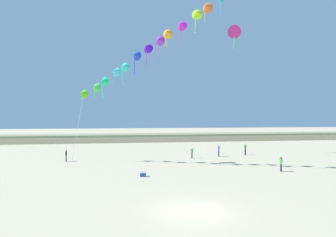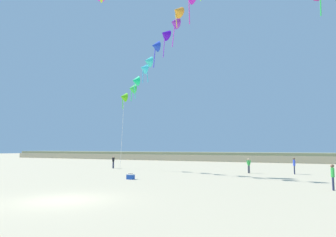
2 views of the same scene
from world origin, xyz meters
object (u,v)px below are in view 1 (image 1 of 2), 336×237
Objects in this scene: person_far_left at (219,150)px; person_far_right at (245,149)px; large_kite_low_lead at (234,32)px; person_near_right at (192,152)px; beach_cooler at (143,174)px; person_near_left at (281,163)px; person_mid_center at (66,155)px.

person_far_right is at bearing 12.69° from person_far_left.
person_far_left is at bearing -167.31° from person_far_right.
person_far_right is (4.51, 1.01, 0.04)m from person_far_left.
person_near_right is at bearing -161.18° from large_kite_low_lead.
person_near_right is 0.41× the size of large_kite_low_lead.
beach_cooler is at bearing -125.42° from person_near_right.
beach_cooler is (-14.46, -12.70, -18.35)m from large_kite_low_lead.
large_kite_low_lead is (0.14, 12.56, 17.67)m from person_near_left.
person_near_left reaches higher than beach_cooler.
large_kite_low_lead reaches higher than person_mid_center.
person_far_right reaches higher than person_near_right.
person_far_right reaches higher than person_mid_center.
person_far_left is 0.96× the size of person_far_right.
person_far_right is 0.46× the size of large_kite_low_lead.
person_far_left reaches higher than person_near_right.
person_near_left is 12.07m from person_far_right.
person_far_right is at bearing 37.16° from beach_cooler.
person_near_left is 2.66× the size of beach_cooler.
person_mid_center is 29.71m from large_kite_low_lead.
large_kite_low_lead is 26.59m from beach_cooler.
beach_cooler is at bearing -138.72° from large_kite_low_lead.
large_kite_low_lead reaches higher than person_far_left.
beach_cooler is at bearing -179.45° from person_near_left.
beach_cooler is (9.25, -9.97, -0.67)m from person_mid_center.
person_far_left is 4.62m from person_far_right.
person_near_right is 0.89× the size of person_far_right.
person_near_left is 1.03× the size of person_near_right.
person_mid_center is 25.30m from person_far_right.
large_kite_low_lead is (7.17, 2.44, 17.70)m from person_near_right.
large_kite_low_lead is at bearing 158.21° from person_far_right.
person_far_right is at bearing 12.01° from person_near_right.
person_near_right is 12.60m from beach_cooler.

